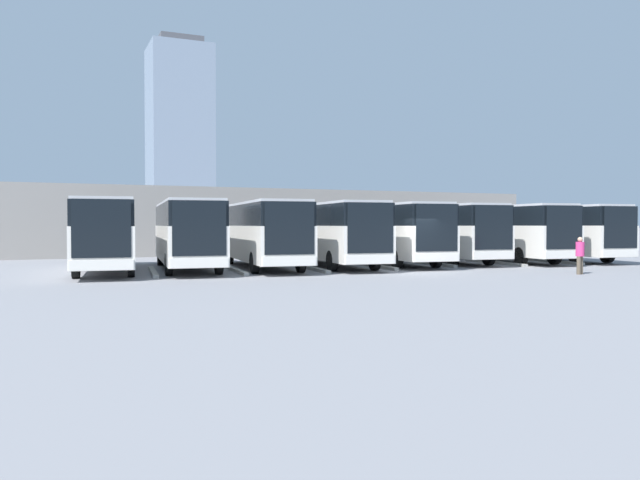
# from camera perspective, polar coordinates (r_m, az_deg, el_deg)

# --- Properties ---
(ground_plane) EXTENTS (600.00, 600.00, 0.00)m
(ground_plane) POSITION_cam_1_polar(r_m,az_deg,el_deg) (29.34, 8.69, -2.94)
(ground_plane) COLOR gray
(bus_0) EXTENTS (3.68, 11.60, 3.33)m
(bus_0) POSITION_cam_1_polar(r_m,az_deg,el_deg) (41.44, 20.43, 0.83)
(bus_0) COLOR silver
(bus_0) RESTS_ON ground_plane
(curb_divider_0) EXTENTS (0.87, 5.88, 0.15)m
(curb_divider_0) POSITION_cam_1_polar(r_m,az_deg,el_deg) (38.98, 20.13, -1.82)
(curb_divider_0) COLOR #9E9E99
(curb_divider_0) RESTS_ON ground_plane
(bus_1) EXTENTS (3.68, 11.60, 3.33)m
(bus_1) POSITION_cam_1_polar(r_m,az_deg,el_deg) (39.09, 16.23, 0.83)
(bus_1) COLOR silver
(bus_1) RESTS_ON ground_plane
(curb_divider_1) EXTENTS (0.87, 5.88, 0.15)m
(curb_divider_1) POSITION_cam_1_polar(r_m,az_deg,el_deg) (36.66, 15.64, -1.99)
(curb_divider_1) COLOR #9E9E99
(curb_divider_1) RESTS_ON ground_plane
(bus_2) EXTENTS (3.68, 11.60, 3.33)m
(bus_2) POSITION_cam_1_polar(r_m,az_deg,el_deg) (37.57, 10.91, 0.84)
(bus_2) COLOR silver
(bus_2) RESTS_ON ground_plane
(curb_divider_2) EXTENTS (0.87, 5.88, 0.15)m
(curb_divider_2) POSITION_cam_1_polar(r_m,az_deg,el_deg) (35.19, 9.92, -2.10)
(curb_divider_2) COLOR #9E9E99
(curb_divider_2) RESTS_ON ground_plane
(bus_3) EXTENTS (3.68, 11.60, 3.33)m
(bus_3) POSITION_cam_1_polar(r_m,az_deg,el_deg) (35.16, 6.30, 0.82)
(bus_3) COLOR silver
(bus_3) RESTS_ON ground_plane
(curb_divider_3) EXTENTS (0.87, 5.88, 0.15)m
(curb_divider_3) POSITION_cam_1_polar(r_m,az_deg,el_deg) (32.84, 4.91, -2.33)
(curb_divider_3) COLOR #9E9E99
(curb_divider_3) RESTS_ON ground_plane
(bus_4) EXTENTS (3.68, 11.60, 3.33)m
(bus_4) POSITION_cam_1_polar(r_m,az_deg,el_deg) (33.11, 0.98, 0.79)
(bus_4) COLOR silver
(bus_4) RESTS_ON ground_plane
(curb_divider_4) EXTENTS (0.87, 5.88, 0.15)m
(curb_divider_4) POSITION_cam_1_polar(r_m,az_deg,el_deg) (30.89, -0.91, -2.57)
(curb_divider_4) COLOR #9E9E99
(curb_divider_4) RESTS_ON ground_plane
(bus_5) EXTENTS (3.68, 11.60, 3.33)m
(bus_5) POSITION_cam_1_polar(r_m,az_deg,el_deg) (31.95, -5.34, 0.76)
(bus_5) COLOR silver
(bus_5) RESTS_ON ground_plane
(curb_divider_5) EXTENTS (0.87, 5.88, 0.15)m
(curb_divider_5) POSITION_cam_1_polar(r_m,az_deg,el_deg) (29.87, -7.75, -2.72)
(curb_divider_5) COLOR #9E9E99
(curb_divider_5) RESTS_ON ground_plane
(bus_6) EXTENTS (3.68, 11.60, 3.33)m
(bus_6) POSITION_cam_1_polar(r_m,az_deg,el_deg) (31.39, -12.10, 0.72)
(bus_6) COLOR silver
(bus_6) RESTS_ON ground_plane
(curb_divider_6) EXTENTS (0.87, 5.88, 0.15)m
(curb_divider_6) POSITION_cam_1_polar(r_m,az_deg,el_deg) (29.48, -15.02, -2.81)
(curb_divider_6) COLOR #9E9E99
(curb_divider_6) RESTS_ON ground_plane
(bus_7) EXTENTS (3.68, 11.60, 3.33)m
(bus_7) POSITION_cam_1_polar(r_m,az_deg,el_deg) (30.96, -18.97, 0.66)
(bus_7) COLOR silver
(bus_7) RESTS_ON ground_plane
(pedestrian) EXTENTS (0.47, 0.47, 1.67)m
(pedestrian) POSITION_cam_1_polar(r_m,az_deg,el_deg) (30.15, 22.67, -1.21)
(pedestrian) COLOR brown
(pedestrian) RESTS_ON ground_plane
(station_building) EXTENTS (44.02, 12.60, 4.89)m
(station_building) POSITION_cam_1_polar(r_m,az_deg,el_deg) (50.69, -5.55, 1.72)
(station_building) COLOR gray
(station_building) RESTS_ON ground_plane
(office_tower) EXTENTS (18.03, 18.03, 58.17)m
(office_tower) POSITION_cam_1_polar(r_m,az_deg,el_deg) (196.28, -12.72, 9.11)
(office_tower) COLOR #7F8EA3
(office_tower) RESTS_ON ground_plane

